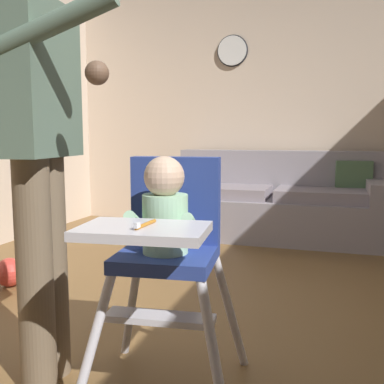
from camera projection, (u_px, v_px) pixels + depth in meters
The scene contains 7 objects.
ground at pixel (210, 339), 2.32m from camera, with size 6.31×7.22×0.10m, color brown.
wall_far at pixel (280, 103), 4.83m from camera, with size 5.51×0.06×2.74m, color beige.
couch at pixel (275, 204), 4.45m from camera, with size 2.12×0.86×0.86m.
high_chair at pixel (167, 231), 1.67m from camera, with size 0.67×0.77×0.94m.
adult_standing at pixel (39, 147), 1.72m from camera, with size 0.55×0.50×1.70m.
toy_ball at pixel (10, 272), 2.98m from camera, with size 0.19×0.19×0.19m, color #D13D33.
wall_clock at pixel (232, 51), 4.87m from camera, with size 0.34×0.04×0.34m.
Camera 1 is at (0.57, -2.13, 1.00)m, focal length 41.44 mm.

